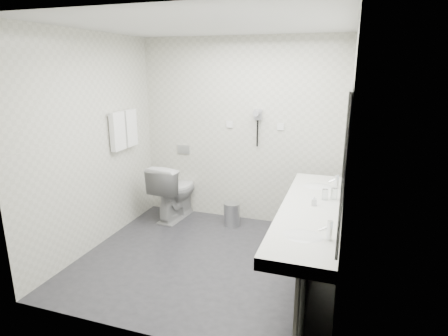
% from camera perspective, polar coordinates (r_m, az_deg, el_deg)
% --- Properties ---
extents(floor, '(2.80, 2.80, 0.00)m').
position_cam_1_polar(floor, '(4.35, -2.58, -13.81)').
color(floor, '#26262B').
rests_on(floor, ground).
extents(ceiling, '(2.80, 2.80, 0.00)m').
position_cam_1_polar(ceiling, '(3.82, -3.05, 21.07)').
color(ceiling, silver).
rests_on(ceiling, wall_back).
extents(wall_back, '(2.80, 0.00, 2.80)m').
position_cam_1_polar(wall_back, '(5.11, 2.51, 5.53)').
color(wall_back, beige).
rests_on(wall_back, floor).
extents(wall_front, '(2.80, 0.00, 2.80)m').
position_cam_1_polar(wall_front, '(2.77, -12.56, -3.24)').
color(wall_front, beige).
rests_on(wall_front, floor).
extents(wall_left, '(0.00, 2.60, 2.60)m').
position_cam_1_polar(wall_left, '(4.59, -19.36, 3.56)').
color(wall_left, beige).
rests_on(wall_left, floor).
extents(wall_right, '(0.00, 2.60, 2.60)m').
position_cam_1_polar(wall_right, '(3.64, 18.20, 0.80)').
color(wall_right, beige).
rests_on(wall_right, floor).
extents(vanity_counter, '(0.55, 2.20, 0.10)m').
position_cam_1_polar(vanity_counter, '(3.60, 13.16, -6.54)').
color(vanity_counter, silver).
rests_on(vanity_counter, floor).
extents(vanity_panel, '(0.03, 2.15, 0.75)m').
position_cam_1_polar(vanity_panel, '(3.77, 13.15, -12.58)').
color(vanity_panel, gray).
rests_on(vanity_panel, floor).
extents(vanity_post_near, '(0.06, 0.06, 0.75)m').
position_cam_1_polar(vanity_post_near, '(2.89, 11.55, -22.03)').
color(vanity_post_near, silver).
rests_on(vanity_post_near, floor).
extents(vanity_post_far, '(0.06, 0.06, 0.75)m').
position_cam_1_polar(vanity_post_far, '(4.72, 14.79, -6.88)').
color(vanity_post_far, silver).
rests_on(vanity_post_far, floor).
extents(mirror, '(0.02, 2.20, 1.05)m').
position_cam_1_polar(mirror, '(3.41, 18.17, 3.29)').
color(mirror, '#B2BCC6').
rests_on(mirror, wall_right).
extents(basin_near, '(0.40, 0.31, 0.05)m').
position_cam_1_polar(basin_near, '(2.99, 11.92, -10.37)').
color(basin_near, silver).
rests_on(basin_near, vanity_counter).
extents(basin_far, '(0.40, 0.31, 0.05)m').
position_cam_1_polar(basin_far, '(4.20, 14.08, -2.92)').
color(basin_far, silver).
rests_on(basin_far, vanity_counter).
extents(faucet_near, '(0.04, 0.04, 0.15)m').
position_cam_1_polar(faucet_near, '(2.94, 15.84, -9.15)').
color(faucet_near, silver).
rests_on(faucet_near, vanity_counter).
extents(faucet_far, '(0.04, 0.04, 0.15)m').
position_cam_1_polar(faucet_far, '(4.16, 16.83, -1.97)').
color(faucet_far, silver).
rests_on(faucet_far, vanity_counter).
extents(soap_bottle_a, '(0.04, 0.04, 0.10)m').
position_cam_1_polar(soap_bottle_a, '(3.61, 13.62, -4.85)').
color(soap_bottle_a, silver).
rests_on(soap_bottle_a, vanity_counter).
extents(glass_left, '(0.06, 0.06, 0.11)m').
position_cam_1_polar(glass_left, '(3.78, 15.19, -3.93)').
color(glass_left, silver).
rests_on(glass_left, vanity_counter).
extents(glass_right, '(0.08, 0.08, 0.11)m').
position_cam_1_polar(glass_right, '(3.82, 16.48, -3.80)').
color(glass_right, silver).
rests_on(glass_right, vanity_counter).
extents(toilet, '(0.53, 0.84, 0.81)m').
position_cam_1_polar(toilet, '(5.36, -7.56, -3.47)').
color(toilet, silver).
rests_on(toilet, floor).
extents(flush_plate, '(0.18, 0.02, 0.12)m').
position_cam_1_polar(flush_plate, '(5.44, -6.22, 2.85)').
color(flush_plate, '#B2B5BA').
rests_on(flush_plate, wall_back).
extents(pedal_bin, '(0.29, 0.29, 0.31)m').
position_cam_1_polar(pedal_bin, '(5.14, 1.21, -7.15)').
color(pedal_bin, '#B2B5BA').
rests_on(pedal_bin, floor).
extents(bin_lid, '(0.22, 0.22, 0.02)m').
position_cam_1_polar(bin_lid, '(5.08, 1.22, -5.48)').
color(bin_lid, '#B2B5BA').
rests_on(bin_lid, pedal_bin).
extents(towel_rail, '(0.02, 0.62, 0.02)m').
position_cam_1_polar(towel_rail, '(4.95, -15.33, 8.21)').
color(towel_rail, silver).
rests_on(towel_rail, wall_left).
extents(towel_near, '(0.07, 0.24, 0.48)m').
position_cam_1_polar(towel_near, '(4.86, -15.96, 5.42)').
color(towel_near, white).
rests_on(towel_near, towel_rail).
extents(towel_far, '(0.07, 0.24, 0.48)m').
position_cam_1_polar(towel_far, '(5.09, -14.19, 5.97)').
color(towel_far, white).
rests_on(towel_far, towel_rail).
extents(dryer_cradle, '(0.10, 0.04, 0.14)m').
position_cam_1_polar(dryer_cradle, '(4.98, 5.24, 8.14)').
color(dryer_cradle, gray).
rests_on(dryer_cradle, wall_back).
extents(dryer_barrel, '(0.08, 0.14, 0.08)m').
position_cam_1_polar(dryer_barrel, '(4.91, 5.05, 8.40)').
color(dryer_barrel, gray).
rests_on(dryer_barrel, dryer_cradle).
extents(dryer_cord, '(0.02, 0.02, 0.35)m').
position_cam_1_polar(dryer_cord, '(5.00, 5.13, 5.28)').
color(dryer_cord, black).
rests_on(dryer_cord, dryer_cradle).
extents(switch_plate_a, '(0.09, 0.02, 0.09)m').
position_cam_1_polar(switch_plate_a, '(5.12, 0.86, 6.71)').
color(switch_plate_a, silver).
rests_on(switch_plate_a, wall_back).
extents(switch_plate_b, '(0.09, 0.02, 0.09)m').
position_cam_1_polar(switch_plate_b, '(4.96, 8.63, 6.25)').
color(switch_plate_b, silver).
rests_on(switch_plate_b, wall_back).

